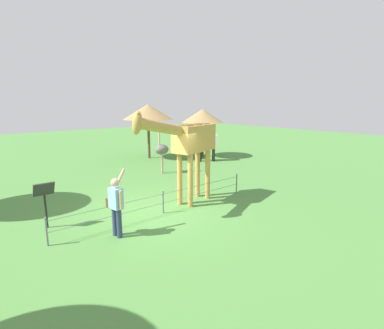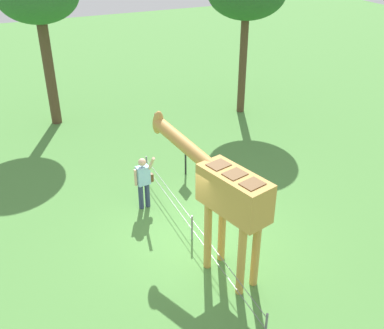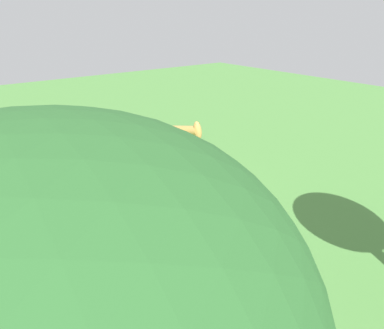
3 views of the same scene
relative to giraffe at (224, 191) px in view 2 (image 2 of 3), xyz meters
name	(u,v)px [view 2 (image 2 of 3)]	position (x,y,z in m)	size (l,w,h in m)	color
ground_plane	(198,238)	(1.24, 0.02, -2.15)	(60.00, 60.00, 0.00)	#4C843D
giraffe	(224,191)	(0.00, 0.00, 0.00)	(3.77, 1.42, 3.29)	#C69347
visitor	(144,180)	(3.16, 0.81, -1.25)	(0.57, 0.58, 1.76)	navy
info_sign	(185,148)	(4.40, -1.00, -1.21)	(0.56, 0.21, 1.32)	black
wire_fence	(192,227)	(1.24, 0.19, -1.75)	(7.05, 0.05, 0.75)	slate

